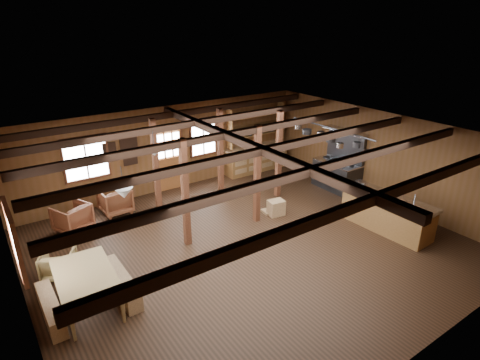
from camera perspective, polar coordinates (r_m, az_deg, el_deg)
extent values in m
cube|color=black|center=(10.31, 1.23, -9.43)|extent=(10.00, 9.00, 0.02)
cube|color=black|center=(9.15, 1.38, 5.77)|extent=(10.00, 9.00, 0.02)
cube|color=brown|center=(8.14, -29.13, -10.42)|extent=(0.02, 9.00, 2.80)
cube|color=brown|center=(13.04, 19.44, 3.08)|extent=(0.02, 9.00, 2.80)
cube|color=brown|center=(13.31, -10.22, 4.41)|extent=(10.00, 0.02, 2.80)
cube|color=brown|center=(7.04, 24.21, -14.76)|extent=(10.00, 0.02, 2.80)
cube|color=black|center=(6.86, 18.85, -2.46)|extent=(9.80, 0.12, 0.18)
cube|color=black|center=(7.75, 10.11, 1.29)|extent=(9.80, 0.12, 0.18)
cube|color=black|center=(8.81, 3.29, 4.18)|extent=(9.80, 0.12, 0.18)
cube|color=black|center=(9.98, -2.03, 6.39)|extent=(9.80, 0.12, 0.18)
cube|color=black|center=(11.22, -6.24, 8.09)|extent=(9.80, 0.12, 0.18)
cube|color=black|center=(12.35, -9.20, 9.25)|extent=(9.80, 0.12, 0.18)
cube|color=black|center=(9.19, 1.37, 4.99)|extent=(0.18, 8.82, 0.18)
cube|color=#411F12|center=(9.86, -7.80, -1.94)|extent=(0.15, 0.15, 2.80)
cube|color=#411F12|center=(11.80, -11.88, 1.93)|extent=(0.15, 0.15, 2.80)
cube|color=#411F12|center=(10.93, 2.46, 0.76)|extent=(0.15, 0.15, 2.80)
cube|color=#411F12|center=(12.74, -2.80, 3.93)|extent=(0.15, 0.15, 2.80)
cube|color=#411F12|center=(12.61, 5.53, 3.65)|extent=(0.15, 0.15, 2.80)
cube|color=brown|center=(13.54, -9.87, 0.92)|extent=(0.90, 0.06, 1.10)
cube|color=#411F12|center=(13.19, -11.88, 2.51)|extent=(0.06, 0.08, 2.10)
cube|color=#411F12|center=(13.56, -8.18, 3.32)|extent=(0.06, 0.08, 2.10)
cube|color=#411F12|center=(13.06, -10.32, 7.35)|extent=(1.02, 0.08, 0.06)
cube|color=white|center=(13.21, -10.15, 4.96)|extent=(0.84, 0.02, 0.90)
cube|color=white|center=(12.42, -21.08, 2.90)|extent=(1.20, 0.02, 1.20)
cube|color=#411F12|center=(12.42, -21.08, 2.90)|extent=(1.32, 0.06, 1.32)
cube|color=white|center=(13.77, -5.27, 6.15)|extent=(0.90, 0.02, 1.20)
cube|color=#411F12|center=(13.77, -5.27, 6.15)|extent=(1.02, 0.06, 1.32)
cube|color=white|center=(8.49, -29.49, -7.58)|extent=(0.02, 1.20, 1.20)
cube|color=#411F12|center=(8.49, -29.49, -7.58)|extent=(0.14, 1.24, 1.32)
cube|color=silver|center=(12.70, -15.56, 4.95)|extent=(0.50, 0.03, 0.40)
cube|color=black|center=(12.69, -15.54, 4.94)|extent=(0.55, 0.02, 0.45)
cube|color=silver|center=(12.55, -18.07, 3.99)|extent=(0.35, 0.03, 0.45)
cube|color=black|center=(12.55, -18.06, 3.98)|extent=(0.40, 0.02, 0.50)
cube|color=silver|center=(12.85, -15.33, 2.83)|extent=(0.40, 0.03, 0.30)
cube|color=black|center=(12.84, -15.32, 2.81)|extent=(0.45, 0.02, 0.35)
cube|color=brown|center=(15.01, 2.35, 3.00)|extent=(2.50, 0.55, 0.90)
cube|color=brown|center=(14.85, 2.43, 4.73)|extent=(2.55, 0.60, 0.06)
cube|color=brown|center=(14.76, 2.29, 6.53)|extent=(2.30, 0.35, 0.04)
cube|color=brown|center=(14.67, 2.31, 7.85)|extent=(2.30, 0.35, 0.04)
cube|color=brown|center=(14.59, 2.34, 9.18)|extent=(2.30, 0.35, 0.04)
cube|color=brown|center=(14.03, -1.47, 7.18)|extent=(0.04, 0.35, 1.40)
cube|color=brown|center=(15.37, 5.78, 8.43)|extent=(0.04, 0.35, 1.40)
cylinder|color=#313134|center=(7.93, -16.45, 0.37)|extent=(0.02, 0.02, 0.45)
cone|color=white|center=(8.05, -16.20, -1.78)|extent=(0.36, 0.36, 0.22)
cylinder|color=#313134|center=(10.20, -12.25, 5.63)|extent=(0.02, 0.02, 0.45)
cone|color=white|center=(10.29, -12.11, 3.90)|extent=(0.36, 0.36, 0.22)
cylinder|color=#313134|center=(11.38, 12.83, 7.18)|extent=(0.04, 3.00, 0.04)
cylinder|color=#313134|center=(10.57, 17.99, 4.71)|extent=(0.01, 0.01, 0.27)
cylinder|color=#B5B7BC|center=(10.63, 17.86, 3.65)|extent=(0.26, 0.26, 0.14)
cylinder|color=#313134|center=(10.86, 16.36, 5.63)|extent=(0.01, 0.01, 0.18)
cylinder|color=#313134|center=(10.91, 16.28, 4.84)|extent=(0.20, 0.20, 0.14)
cylinder|color=#313134|center=(11.06, 14.16, 5.85)|extent=(0.01, 0.01, 0.29)
cylinder|color=#B5B7BC|center=(11.13, 14.05, 4.79)|extent=(0.18, 0.18, 0.14)
cylinder|color=#313134|center=(11.43, 12.87, 6.58)|extent=(0.01, 0.01, 0.25)
cylinder|color=#313134|center=(11.48, 12.78, 5.64)|extent=(0.25, 0.25, 0.14)
cylinder|color=#313134|center=(11.76, 11.49, 7.26)|extent=(0.01, 0.01, 0.21)
cylinder|color=#B5B7BC|center=(11.81, 11.42, 6.45)|extent=(0.22, 0.22, 0.14)
cylinder|color=#313134|center=(11.99, 9.54, 7.64)|extent=(0.01, 0.01, 0.22)
cylinder|color=#313134|center=(12.03, 9.48, 6.80)|extent=(0.28, 0.28, 0.14)
cylinder|color=#313134|center=(12.35, 8.34, 8.24)|extent=(0.01, 0.01, 0.18)
cylinder|color=#B5B7BC|center=(12.38, 8.30, 7.52)|extent=(0.22, 0.22, 0.14)
cube|color=brown|center=(11.59, 20.12, -4.64)|extent=(0.92, 2.44, 0.86)
cube|color=#B5B7BC|center=(11.39, 20.43, -2.53)|extent=(1.00, 2.54, 0.08)
cylinder|color=#313134|center=(11.10, 22.91, -3.56)|extent=(0.44, 0.44, 0.06)
cylinder|color=#B5B7BC|center=(11.20, 23.58, -2.60)|extent=(0.03, 0.03, 0.30)
cube|color=brown|center=(11.76, 5.15, -3.95)|extent=(0.56, 0.43, 0.46)
cube|color=#313134|center=(13.81, 13.58, 0.62)|extent=(0.81, 1.51, 0.91)
cube|color=#B5B7BC|center=(13.65, 13.76, 2.48)|extent=(0.83, 1.53, 0.04)
cube|color=#313134|center=(13.72, 14.87, 4.83)|extent=(0.12, 1.51, 1.01)
cube|color=#B5B7BC|center=(13.49, 14.74, 6.79)|extent=(0.40, 1.62, 0.05)
imported|color=olive|center=(8.84, -20.59, -14.36)|extent=(1.21, 2.02, 0.69)
cube|color=brown|center=(8.84, -25.31, -16.30)|extent=(0.28, 1.50, 0.41)
cube|color=brown|center=(9.02, -16.54, -13.88)|extent=(0.31, 1.65, 0.45)
imported|color=brown|center=(11.76, -22.76, -4.92)|extent=(1.08, 1.09, 0.76)
imported|color=brown|center=(12.35, -17.33, -2.78)|extent=(0.86, 0.88, 0.77)
imported|color=olive|center=(9.94, -24.37, -10.78)|extent=(0.92, 0.93, 0.63)
cylinder|color=#B5B7BC|center=(11.72, 16.77, -0.63)|extent=(0.31, 0.31, 0.19)
imported|color=silver|center=(11.36, 18.31, -1.90)|extent=(0.33, 0.33, 0.07)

